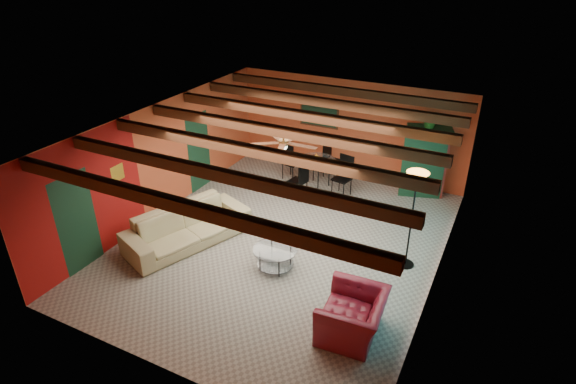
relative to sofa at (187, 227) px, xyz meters
The scene contains 11 objects.
room 2.92m from the sofa, 29.63° to the left, with size 6.52×8.01×2.71m.
sofa is the anchor object (origin of this frame).
armchair 4.29m from the sofa, 13.71° to the right, with size 1.17×1.03×0.76m, color maroon.
coffee_table 2.16m from the sofa, ahead, with size 0.90×0.90×0.46m, color white, non-canonical shape.
dining_table 4.02m from the sofa, 69.30° to the left, with size 2.10×2.10×1.09m, color white, non-canonical shape.
armoire 6.21m from the sofa, 48.78° to the left, with size 1.02×0.50×1.78m, color maroon.
floor_lamp 4.74m from the sofa, 16.29° to the left, with size 0.43×0.43×2.11m, color black, non-canonical shape.
ceiling_fan 2.88m from the sofa, 27.01° to the left, with size 1.50×1.50×0.44m, color #472614, non-canonical shape.
painting 5.17m from the sofa, 78.72° to the left, with size 1.05×0.03×0.65m, color black.
potted_plant 6.40m from the sofa, 48.78° to the left, with size 0.44×0.38×0.49m, color #26661E.
vase 4.09m from the sofa, 69.30° to the left, with size 0.18×0.18×0.19m, color orange.
Camera 1 is at (4.00, -7.82, 5.84)m, focal length 29.43 mm.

